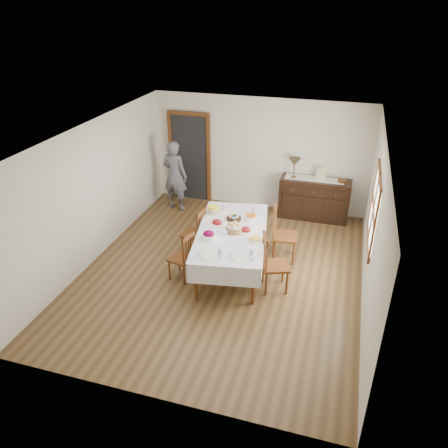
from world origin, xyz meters
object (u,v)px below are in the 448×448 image
(chair_right_near, at_px, (272,263))
(chair_left_near, at_px, (183,256))
(chair_right_far, at_px, (282,233))
(sideboard, at_px, (314,199))
(chair_left_far, at_px, (196,232))
(table_lamp, at_px, (295,163))
(person, at_px, (175,173))
(dining_table, at_px, (231,235))

(chair_right_near, bearing_deg, chair_left_near, 74.86)
(chair_right_far, xyz_separation_m, sideboard, (0.41, 1.96, -0.10))
(chair_left_near, xyz_separation_m, chair_right_far, (1.56, 1.16, 0.10))
(chair_left_far, distance_m, chair_right_far, 1.66)
(chair_left_near, xyz_separation_m, chair_right_near, (1.57, 0.14, 0.07))
(chair_left_near, distance_m, table_lamp, 3.52)
(table_lamp, bearing_deg, chair_left_near, -115.27)
(chair_left_far, bearing_deg, table_lamp, 151.83)
(chair_left_near, relative_size, sideboard, 0.60)
(person, bearing_deg, chair_right_near, 146.13)
(chair_left_far, bearing_deg, chair_left_near, 11.27)
(sideboard, bearing_deg, chair_left_near, -122.14)
(chair_left_near, xyz_separation_m, person, (-1.23, 2.70, 0.42))
(sideboard, distance_m, table_lamp, 0.96)
(chair_left_far, bearing_deg, person, -141.13)
(dining_table, distance_m, chair_left_far, 0.90)
(chair_right_far, relative_size, table_lamp, 2.44)
(dining_table, xyz_separation_m, sideboard, (1.23, 2.58, -0.25))
(dining_table, bearing_deg, chair_right_far, 27.71)
(chair_right_far, relative_size, sideboard, 0.72)
(chair_left_far, height_order, sideboard, chair_left_far)
(dining_table, relative_size, person, 1.42)
(table_lamp, bearing_deg, sideboard, 3.08)
(dining_table, bearing_deg, sideboard, 55.35)
(chair_right_far, bearing_deg, chair_right_near, 174.99)
(dining_table, distance_m, table_lamp, 2.71)
(chair_right_far, bearing_deg, table_lamp, -3.11)
(chair_right_far, xyz_separation_m, table_lamp, (-0.09, 1.93, 0.72))
(chair_right_near, relative_size, person, 0.60)
(chair_right_far, height_order, person, person)
(chair_right_near, relative_size, chair_right_far, 0.94)
(chair_left_near, bearing_deg, dining_table, 139.12)
(chair_right_near, xyz_separation_m, chair_right_far, (-0.02, 1.02, 0.03))
(sideboard, bearing_deg, chair_right_near, -97.46)
(person, bearing_deg, sideboard, -163.88)
(dining_table, relative_size, chair_left_near, 2.72)
(chair_left_near, relative_size, chair_right_near, 0.88)
(person, xyz_separation_m, table_lamp, (2.69, 0.40, 0.40))
(person, bearing_deg, dining_table, 140.92)
(chair_left_near, relative_size, chair_left_far, 0.95)
(chair_left_far, xyz_separation_m, sideboard, (2.04, 2.25, -0.02))
(person, height_order, table_lamp, person)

